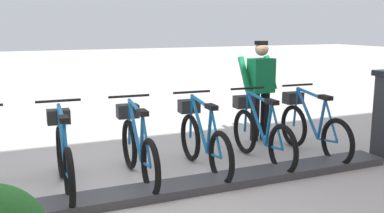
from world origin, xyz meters
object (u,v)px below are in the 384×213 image
Objects in this scene: bike_docked_0 at (311,126)px; bike_docked_4 at (64,154)px; bike_docked_3 at (137,146)px; worker_near_rack at (260,87)px; bike_docked_1 at (260,132)px; bike_docked_2 at (202,139)px.

bike_docked_0 and bike_docked_4 have the same top height.
worker_near_rack reaches higher than bike_docked_3.
bike_docked_0 is 1.04× the size of worker_near_rack.
worker_near_rack is (0.99, 0.28, 0.48)m from bike_docked_0.
bike_docked_0 is 1.13m from worker_near_rack.
bike_docked_0 and bike_docked_1 have the same top height.
bike_docked_3 is at bearing 90.00° from bike_docked_1.
worker_near_rack is at bearing -56.91° from bike_docked_2.
bike_docked_0 is 2.68m from bike_docked_3.
worker_near_rack reaches higher than bike_docked_2.
bike_docked_2 is 1.00× the size of bike_docked_4.
worker_near_rack is (0.99, -3.30, 0.48)m from bike_docked_4.
bike_docked_2 is at bearing 123.09° from worker_near_rack.
bike_docked_3 is (0.00, 1.79, 0.00)m from bike_docked_1.
bike_docked_1 is at bearing -90.00° from bike_docked_4.
bike_docked_3 is at bearing -90.00° from bike_docked_4.
bike_docked_3 is 2.65m from worker_near_rack.
bike_docked_0 is 3.58m from bike_docked_4.
bike_docked_2 is at bearing 90.00° from bike_docked_0.
bike_docked_0 is at bearing -90.00° from bike_docked_3.
bike_docked_4 is at bearing 106.62° from worker_near_rack.
bike_docked_2 and bike_docked_4 have the same top height.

